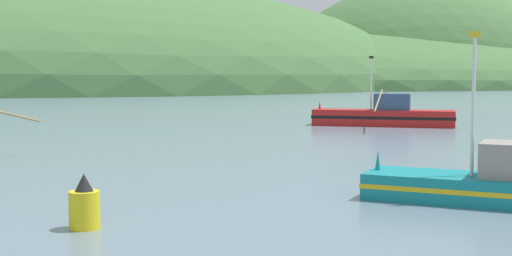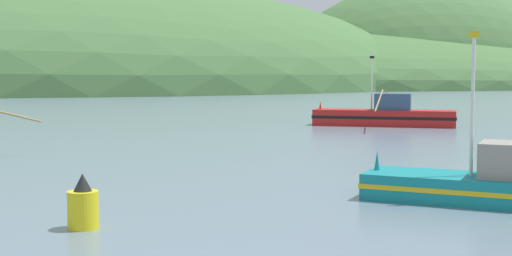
# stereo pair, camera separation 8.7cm
# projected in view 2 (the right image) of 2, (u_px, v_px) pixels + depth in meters

# --- Properties ---
(hill_far_right) EXTENTS (90.79, 72.64, 62.03)m
(hill_far_right) POSITION_uv_depth(u_px,v_px,m) (425.00, 86.00, 210.45)
(hill_far_right) COLOR #47703D
(hill_far_right) RESTS_ON ground
(hill_far_left) EXTENTS (176.00, 140.80, 37.01)m
(hill_far_left) POSITION_uv_depth(u_px,v_px,m) (347.00, 85.00, 226.39)
(hill_far_left) COLOR #47703D
(hill_far_left) RESTS_ON ground
(hill_far_center) EXTENTS (202.50, 162.00, 58.67)m
(hill_far_center) POSITION_uv_depth(u_px,v_px,m) (72.00, 88.00, 196.67)
(hill_far_center) COLOR #47703D
(hill_far_center) RESTS_ON ground
(fishing_boat_teal) EXTENTS (7.00, 6.64, 5.75)m
(fishing_boat_teal) POSITION_uv_depth(u_px,v_px,m) (477.00, 183.00, 23.45)
(fishing_boat_teal) COLOR #147F84
(fishing_boat_teal) RESTS_ON ground
(fishing_boat_red) EXTENTS (11.07, 12.84, 5.70)m
(fishing_boat_red) POSITION_uv_depth(u_px,v_px,m) (385.00, 115.00, 56.74)
(fishing_boat_red) COLOR red
(fishing_boat_red) RESTS_ON ground
(channel_buoy) EXTENTS (0.87, 0.87, 1.57)m
(channel_buoy) POSITION_uv_depth(u_px,v_px,m) (83.00, 206.00, 19.57)
(channel_buoy) COLOR yellow
(channel_buoy) RESTS_ON ground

